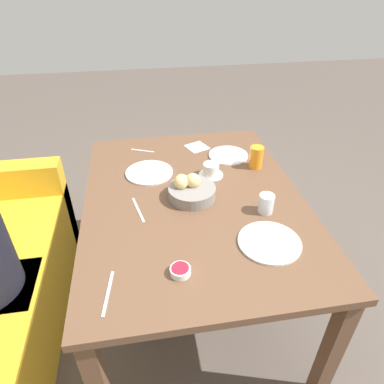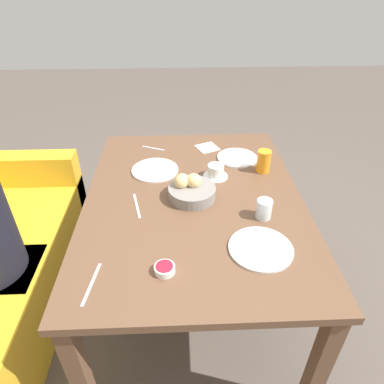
{
  "view_description": "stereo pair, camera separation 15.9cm",
  "coord_description": "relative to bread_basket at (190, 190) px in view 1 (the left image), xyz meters",
  "views": [
    {
      "loc": [
        -1.29,
        0.22,
        1.66
      ],
      "look_at": [
        -0.0,
        0.01,
        0.75
      ],
      "focal_mm": 32.0,
      "sensor_mm": 36.0,
      "label": 1
    },
    {
      "loc": [
        -1.3,
        0.06,
        1.66
      ],
      "look_at": [
        -0.0,
        0.01,
        0.75
      ],
      "focal_mm": 32.0,
      "sensor_mm": 36.0,
      "label": 2
    }
  ],
  "objects": [
    {
      "name": "ground_plane",
      "position": [
        -0.01,
        -0.02,
        -0.76
      ],
      "size": [
        10.0,
        10.0,
        0.0
      ],
      "primitive_type": "plane",
      "color": "#564C44"
    },
    {
      "name": "spoon_coffee",
      "position": [
        0.5,
        0.2,
        -0.04
      ],
      "size": [
        0.07,
        0.13,
        0.0
      ],
      "color": "#B7B7BC",
      "rests_on": "dining_table"
    },
    {
      "name": "dining_table",
      "position": [
        -0.01,
        -0.02,
        -0.13
      ],
      "size": [
        1.35,
        1.01,
        0.72
      ],
      "color": "brown",
      "rests_on": "ground_plane"
    },
    {
      "name": "bread_basket",
      "position": [
        0.0,
        0.0,
        0.0
      ],
      "size": [
        0.22,
        0.22,
        0.11
      ],
      "color": "gray",
      "rests_on": "dining_table"
    },
    {
      "name": "fork_silver",
      "position": [
        -0.51,
        0.36,
        -0.04
      ],
      "size": [
        0.19,
        0.04,
        0.0
      ],
      "color": "#B7B7BC",
      "rests_on": "dining_table"
    },
    {
      "name": "plate_near_left",
      "position": [
        -0.36,
        -0.26,
        -0.04
      ],
      "size": [
        0.25,
        0.25,
        0.01
      ],
      "color": "white",
      "rests_on": "dining_table"
    },
    {
      "name": "water_tumbler",
      "position": [
        -0.17,
        -0.31,
        0.0
      ],
      "size": [
        0.07,
        0.07,
        0.09
      ],
      "color": "silver",
      "rests_on": "dining_table"
    },
    {
      "name": "plate_far_center",
      "position": [
        0.24,
        0.18,
        -0.04
      ],
      "size": [
        0.24,
        0.24,
        0.01
      ],
      "color": "white",
      "rests_on": "dining_table"
    },
    {
      "name": "plate_near_right",
      "position": [
        0.35,
        -0.27,
        -0.04
      ],
      "size": [
        0.22,
        0.22,
        0.01
      ],
      "color": "white",
      "rests_on": "dining_table"
    },
    {
      "name": "coffee_cup",
      "position": [
        0.17,
        -0.13,
        -0.01
      ],
      "size": [
        0.13,
        0.13,
        0.07
      ],
      "color": "white",
      "rests_on": "dining_table"
    },
    {
      "name": "napkin",
      "position": [
        0.49,
        -0.12,
        -0.04
      ],
      "size": [
        0.15,
        0.15,
        0.0
      ],
      "color": "white",
      "rests_on": "dining_table"
    },
    {
      "name": "juice_glass",
      "position": [
        0.22,
        -0.39,
        0.02
      ],
      "size": [
        0.07,
        0.07,
        0.12
      ],
      "color": "orange",
      "rests_on": "dining_table"
    },
    {
      "name": "knife_silver",
      "position": [
        -0.06,
        0.25,
        -0.04
      ],
      "size": [
        0.19,
        0.05,
        0.0
      ],
      "color": "#B7B7BC",
      "rests_on": "dining_table"
    },
    {
      "name": "jam_bowl_berry",
      "position": [
        -0.46,
        0.11,
        -0.03
      ],
      "size": [
        0.08,
        0.08,
        0.03
      ],
      "color": "white",
      "rests_on": "dining_table"
    }
  ]
}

